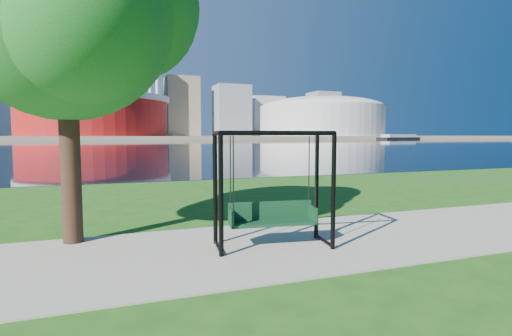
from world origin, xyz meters
TOP-DOWN VIEW (x-y plane):
  - ground at (0.00, 0.00)m, footprint 900.00×900.00m
  - path at (0.00, -0.50)m, footprint 120.00×4.00m
  - river at (0.00, 102.00)m, footprint 900.00×180.00m
  - far_bank at (0.00, 306.00)m, footprint 900.00×228.00m
  - stadium at (-10.00, 235.00)m, footprint 83.00×83.00m
  - arena at (135.00, 235.00)m, footprint 84.00×84.00m
  - skyline at (-4.27, 319.39)m, footprint 392.00×66.00m
  - swing at (0.06, -0.57)m, footprint 2.42×1.31m
  - park_tree at (-3.82, 1.21)m, footprint 5.70×5.15m
  - barge at (160.76, 187.25)m, footprint 31.29×14.21m

SIDE VIEW (x-z plane):
  - ground at x=0.00m, z-range 0.00..0.00m
  - river at x=0.00m, z-range 0.00..0.02m
  - path at x=0.00m, z-range 0.00..0.03m
  - far_bank at x=0.00m, z-range 0.00..2.00m
  - swing at x=0.06m, z-range -0.04..2.33m
  - barge at x=160.76m, z-range -0.14..2.89m
  - park_tree at x=-3.82m, z-range 1.38..8.45m
  - stadium at x=-10.00m, z-range -1.77..30.23m
  - arena at x=135.00m, z-range 2.59..29.15m
  - skyline at x=-4.27m, z-range -12.36..84.14m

